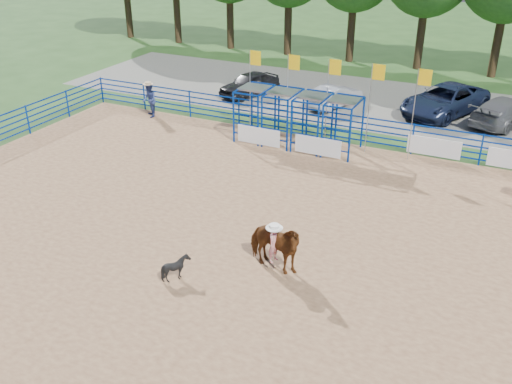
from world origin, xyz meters
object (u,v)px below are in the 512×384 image
car_c (445,100)px  car_a (249,84)px  spectator_cowboy (149,100)px  car_b (335,96)px  calf (176,268)px  car_d (507,111)px  horse_and_rider (274,245)px

car_c → car_a: bearing=-149.5°
spectator_cowboy → car_b: spectator_cowboy is taller
car_a → car_c: bearing=27.2°
spectator_cowboy → calf: bearing=-51.9°
car_b → car_d: car_d is taller
horse_and_rider → car_d: horse_and_rider is taller
car_a → car_b: bearing=21.0°
horse_and_rider → calf: bearing=-144.3°
horse_and_rider → car_c: horse_and_rider is taller
calf → car_c: (4.77, 19.69, 0.37)m
horse_and_rider → car_d: 18.47m
car_b → car_c: bearing=-146.2°
horse_and_rider → spectator_cowboy: bearing=139.0°
calf → spectator_cowboy: 15.61m
calf → car_b: car_b is taller
car_c → car_d: 3.23m
car_d → spectator_cowboy: bearing=46.4°
calf → car_d: (7.98, 19.41, 0.29)m
horse_and_rider → spectator_cowboy: horse_and_rider is taller
spectator_cowboy → car_c: bearing=27.2°
car_a → horse_and_rider: bearing=-41.4°
calf → car_c: car_c is taller
calf → horse_and_rider: bearing=-63.2°
calf → car_b: (-1.11, 18.37, 0.19)m
horse_and_rider → car_c: size_ratio=0.39×
horse_and_rider → calf: (-2.48, -1.78, -0.50)m
horse_and_rider → car_c: (2.28, 17.91, -0.12)m
spectator_cowboy → car_d: bearing=22.0°
spectator_cowboy → car_d: 18.99m
car_c → car_b: bearing=-144.0°
car_b → car_d: (9.10, 1.04, 0.10)m
car_a → car_d: car_d is taller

